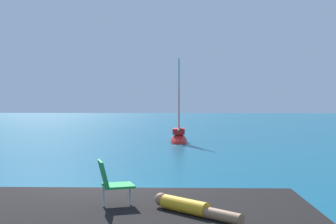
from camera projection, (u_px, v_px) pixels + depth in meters
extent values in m
plane|color=#0F5675|center=(105.00, 207.00, 10.32)|extent=(160.00, 160.00, 0.00)
cube|color=black|center=(226.00, 216.00, 9.55)|extent=(0.98, 1.00, 0.59)
cube|color=black|center=(149.00, 213.00, 9.79)|extent=(0.94, 0.89, 0.60)
ellipsoid|color=red|center=(179.00, 142.00, 26.56)|extent=(1.02, 2.91, 1.00)
cube|color=red|center=(179.00, 131.00, 26.55)|extent=(0.71, 1.28, 0.33)
cylinder|color=#B7B7BC|center=(179.00, 96.00, 26.77)|extent=(0.11, 0.11, 4.54)
cylinder|color=#B2B2B7|center=(179.00, 129.00, 25.91)|extent=(0.10, 1.82, 0.09)
pyramid|color=#DB4C38|center=(179.00, 99.00, 26.26)|extent=(0.07, 1.45, 3.45)
cylinder|color=gold|center=(185.00, 206.00, 7.21)|extent=(0.84, 0.77, 0.24)
cylinder|color=#9E704C|center=(222.00, 216.00, 6.69)|extent=(0.65, 0.60, 0.18)
sphere|color=#9E704C|center=(161.00, 199.00, 7.59)|extent=(0.22, 0.22, 0.22)
cube|color=green|center=(118.00, 186.00, 7.72)|extent=(0.65, 0.62, 0.04)
cube|color=green|center=(103.00, 173.00, 7.64)|extent=(0.30, 0.50, 0.45)
cylinder|color=silver|center=(130.00, 195.00, 7.78)|extent=(0.04, 0.04, 0.35)
cylinder|color=silver|center=(103.00, 196.00, 7.65)|extent=(0.04, 0.04, 0.35)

